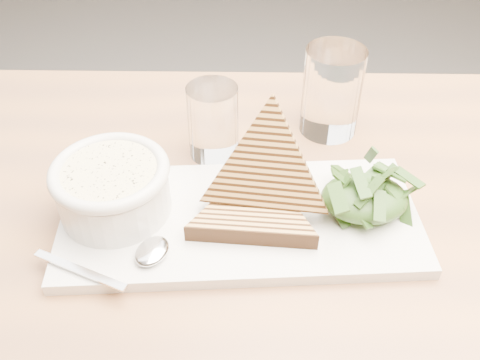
{
  "coord_description": "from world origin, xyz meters",
  "views": [
    {
      "loc": [
        -0.16,
        -0.56,
        1.18
      ],
      "look_at": [
        -0.16,
        -0.11,
        0.78
      ],
      "focal_mm": 40.0,
      "sensor_mm": 36.0,
      "label": 1
    }
  ],
  "objects_px": {
    "soup_bowl": "(114,193)",
    "glass_far": "(332,91)",
    "glass_near": "(213,122)",
    "table_top": "(327,281)",
    "platter": "(240,219)"
  },
  "relations": [
    {
      "from": "table_top",
      "to": "soup_bowl",
      "type": "relative_size",
      "value": 9.8
    },
    {
      "from": "platter",
      "to": "glass_far",
      "type": "relative_size",
      "value": 3.34
    },
    {
      "from": "soup_bowl",
      "to": "glass_near",
      "type": "bearing_deg",
      "value": 48.88
    },
    {
      "from": "table_top",
      "to": "soup_bowl",
      "type": "distance_m",
      "value": 0.26
    },
    {
      "from": "soup_bowl",
      "to": "glass_far",
      "type": "height_order",
      "value": "glass_far"
    },
    {
      "from": "table_top",
      "to": "glass_far",
      "type": "distance_m",
      "value": 0.27
    },
    {
      "from": "table_top",
      "to": "glass_near",
      "type": "bearing_deg",
      "value": 122.74
    },
    {
      "from": "platter",
      "to": "soup_bowl",
      "type": "bearing_deg",
      "value": 175.74
    },
    {
      "from": "table_top",
      "to": "glass_far",
      "type": "bearing_deg",
      "value": 83.49
    },
    {
      "from": "glass_near",
      "to": "glass_far",
      "type": "xyz_separation_m",
      "value": [
        0.16,
        0.05,
        0.01
      ]
    },
    {
      "from": "table_top",
      "to": "glass_far",
      "type": "relative_size",
      "value": 10.12
    },
    {
      "from": "table_top",
      "to": "platter",
      "type": "relative_size",
      "value": 3.03
    },
    {
      "from": "platter",
      "to": "glass_near",
      "type": "bearing_deg",
      "value": 104.37
    },
    {
      "from": "glass_near",
      "to": "glass_far",
      "type": "height_order",
      "value": "glass_far"
    },
    {
      "from": "platter",
      "to": "glass_far",
      "type": "bearing_deg",
      "value": 56.63
    }
  ]
}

